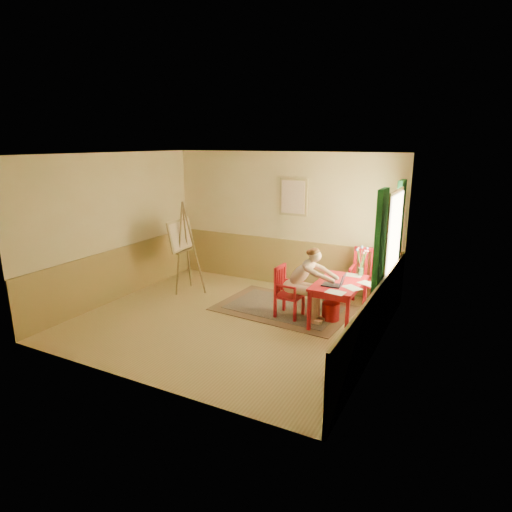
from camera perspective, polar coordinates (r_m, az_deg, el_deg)
The scene contains 14 objects.
room at distance 7.16m, azimuth -3.80°, elevation 1.94°, with size 5.04×4.54×2.84m.
wainscot at distance 8.07m, azimuth -0.78°, elevation -3.17°, with size 5.00×4.50×1.00m.
window at distance 7.36m, azimuth 17.22°, elevation 1.22°, with size 0.12×2.01×2.20m.
wall_portrait at distance 8.91m, azimuth 4.93°, elevation 7.72°, with size 0.60×0.05×0.76m.
rug at distance 8.10m, azimuth 3.69°, elevation -6.82°, with size 2.50×1.76×0.02m.
table at distance 7.42m, azimuth 10.84°, elevation -4.02°, with size 0.72×1.20×0.72m.
chair_left at distance 7.60m, azimuth 4.11°, elevation -4.70°, with size 0.43×0.42×0.91m.
chair_back at distance 8.34m, azimuth 13.96°, elevation -2.74°, with size 0.50×0.52×1.08m.
figure at distance 7.41m, azimuth 6.41°, elevation -3.18°, with size 0.96×0.42×1.30m.
laptop at distance 7.16m, azimuth 10.36°, elevation -3.57°, with size 0.37×0.23×0.22m.
papers at distance 7.30m, azimuth 12.53°, elevation -3.66°, with size 0.68×1.23×0.00m.
vase at distance 7.77m, azimuth 13.68°, elevation -0.79°, with size 0.20×0.26×0.52m.
wastebasket at distance 7.64m, azimuth 9.78°, elevation -7.18°, with size 0.30×0.30×0.32m, color red.
easel at distance 8.87m, azimuth -9.65°, elevation 2.25°, with size 0.65×0.83×1.85m.
Camera 1 is at (3.62, -5.97, 2.99)m, focal length 30.47 mm.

